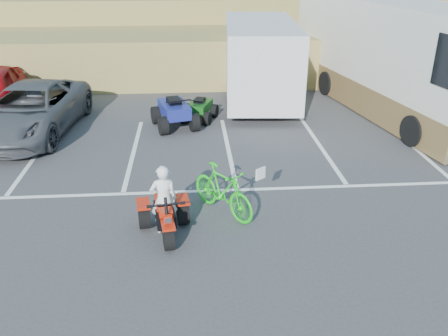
{
  "coord_description": "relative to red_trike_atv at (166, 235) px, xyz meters",
  "views": [
    {
      "loc": [
        -1.06,
        -7.61,
        5.23
      ],
      "look_at": [
        -0.38,
        1.52,
        1.0
      ],
      "focal_mm": 38.0,
      "sensor_mm": 36.0,
      "label": 1
    }
  ],
  "objects": [
    {
      "name": "quad_atv_green",
      "position": [
        0.88,
        7.05,
        0.0
      ],
      "size": [
        1.33,
        1.53,
        0.84
      ],
      "primitive_type": null,
      "rotation": [
        0.0,
        0.0,
        -0.34
      ],
      "color": "#114E13",
      "rests_on": "ground"
    },
    {
      "name": "quad_atv_blue",
      "position": [
        0.05,
        6.39,
        0.0
      ],
      "size": [
        1.63,
        1.93,
        1.09
      ],
      "primitive_type": null,
      "rotation": [
        0.0,
        0.0,
        0.26
      ],
      "color": "navy",
      "rests_on": "ground"
    },
    {
      "name": "red_trike_atv",
      "position": [
        0.0,
        0.0,
        0.0
      ],
      "size": [
        1.26,
        1.56,
        0.92
      ],
      "primitive_type": null,
      "rotation": [
        0.0,
        0.0,
        0.15
      ],
      "color": "#B9200A",
      "rests_on": "ground"
    },
    {
      "name": "rv_motorhome",
      "position": [
        7.54,
        8.0,
        1.59
      ],
      "size": [
        4.43,
        10.47,
        3.66
      ],
      "rotation": [
        0.0,
        0.0,
        0.19
      ],
      "color": "silver",
      "rests_on": "ground"
    },
    {
      "name": "grey_pickup",
      "position": [
        -4.35,
        6.21,
        0.75
      ],
      "size": [
        3.04,
        5.61,
        1.49
      ],
      "primitive_type": "imported",
      "rotation": [
        0.0,
        0.0,
        -0.11
      ],
      "color": "#474A4F",
      "rests_on": "ground"
    },
    {
      "name": "green_dirt_bike",
      "position": [
        1.2,
        0.79,
        0.55
      ],
      "size": [
        1.53,
        1.78,
        1.11
      ],
      "primitive_type": "imported",
      "rotation": [
        0.0,
        0.0,
        0.65
      ],
      "color": "#14BF19",
      "rests_on": "ground"
    },
    {
      "name": "parking_stripes",
      "position": [
        2.48,
        3.51,
        0.0
      ],
      "size": [
        28.0,
        5.16,
        0.01
      ],
      "color": "white",
      "rests_on": "ground"
    },
    {
      "name": "grass_embankment",
      "position": [
        1.62,
        14.93,
        1.42
      ],
      "size": [
        40.0,
        8.5,
        3.1
      ],
      "color": "olive",
      "rests_on": "ground"
    },
    {
      "name": "rider",
      "position": [
        -0.02,
        0.15,
        0.73
      ],
      "size": [
        0.58,
        0.42,
        1.46
      ],
      "primitive_type": "imported",
      "rotation": [
        0.0,
        0.0,
        3.29
      ],
      "color": "white",
      "rests_on": "ground"
    },
    {
      "name": "ground",
      "position": [
        1.62,
        -0.55,
        0.0
      ],
      "size": [
        100.0,
        100.0,
        0.0
      ],
      "primitive_type": "plane",
      "color": "#3A3A3D",
      "rests_on": "ground"
    },
    {
      "name": "cargo_trailer",
      "position": [
        3.19,
        9.23,
        1.56
      ],
      "size": [
        2.91,
        6.33,
        2.88
      ],
      "rotation": [
        0.0,
        0.0,
        -0.07
      ],
      "color": "silver",
      "rests_on": "ground"
    }
  ]
}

